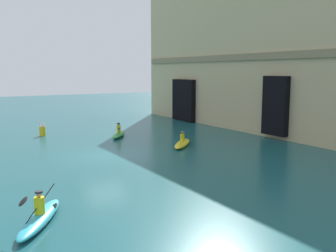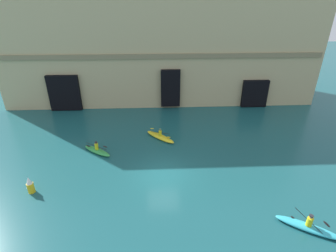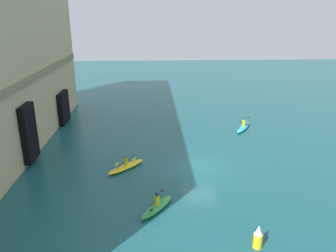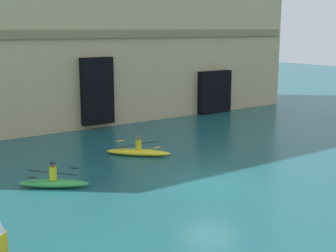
# 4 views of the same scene
# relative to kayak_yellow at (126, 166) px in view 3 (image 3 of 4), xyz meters

# --- Properties ---
(ground_plane) EXTENTS (120.00, 120.00, 0.00)m
(ground_plane) POSITION_rel_kayak_yellow_xyz_m (0.11, -5.67, -0.20)
(ground_plane) COLOR #195156
(kayak_yellow) EXTENTS (2.95, 2.94, 1.02)m
(kayak_yellow) POSITION_rel_kayak_yellow_xyz_m (0.00, 0.00, 0.00)
(kayak_yellow) COLOR yellow
(kayak_yellow) RESTS_ON ground
(kayak_green) EXTENTS (2.80, 2.31, 1.08)m
(kayak_green) POSITION_rel_kayak_yellow_xyz_m (-5.55, -2.24, 0.01)
(kayak_green) COLOR green
(kayak_green) RESTS_ON ground
(kayak_cyan) EXTENTS (3.43, 2.47, 1.15)m
(kayak_cyan) POSITION_rel_kayak_yellow_xyz_m (8.42, -11.25, 0.02)
(kayak_cyan) COLOR #33B2C6
(kayak_cyan) RESTS_ON ground
(marker_buoy) EXTENTS (0.47, 0.47, 1.26)m
(marker_buoy) POSITION_rel_kayak_yellow_xyz_m (-9.13, -7.18, 0.38)
(marker_buoy) COLOR yellow
(marker_buoy) RESTS_ON ground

